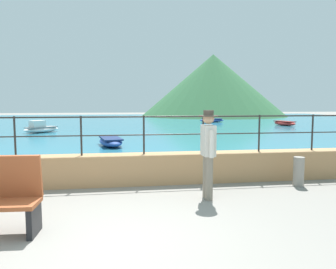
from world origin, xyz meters
TOP-DOWN VIEW (x-y plane):
  - ground_plane at (0.00, 0.00)m, footprint 120.00×120.00m
  - promenade_wall at (0.00, 3.20)m, footprint 20.00×0.56m
  - railing at (-0.00, 3.20)m, footprint 18.44×0.04m
  - lake_water at (0.00, 25.84)m, footprint 64.00×44.32m
  - hill_main at (13.22, 40.11)m, footprint 20.22×20.22m
  - person_walking at (1.85, 1.79)m, footprint 0.38×0.57m
  - bollard at (4.17, 2.44)m, footprint 0.24×0.24m
  - boat_0 at (13.47, 20.31)m, footprint 1.35×2.43m
  - boat_1 at (8.88, 25.60)m, footprint 2.30×0.91m
  - boat_3 at (-0.23, 9.68)m, footprint 1.31×2.43m
  - boat_5 at (-4.67, 16.62)m, footprint 2.28×2.24m

SIDE VIEW (x-z plane):
  - ground_plane at x=0.00m, z-range 0.00..0.00m
  - lake_water at x=0.00m, z-range 0.00..0.06m
  - boat_0 at x=13.47m, z-range 0.08..0.44m
  - boat_1 at x=8.88m, z-range 0.08..0.44m
  - boat_3 at x=-0.23m, z-range 0.08..0.44m
  - boat_5 at x=-4.67m, z-range -0.05..0.71m
  - bollard at x=4.17m, z-range 0.00..0.67m
  - promenade_wall at x=0.00m, z-range 0.00..0.70m
  - person_walking at x=1.85m, z-range 0.10..1.85m
  - railing at x=0.00m, z-range 0.86..1.76m
  - hill_main at x=13.22m, z-range 0.00..8.63m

